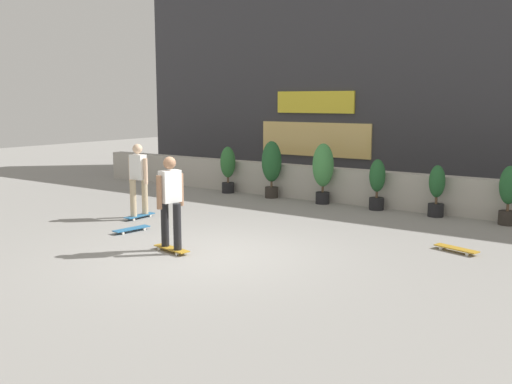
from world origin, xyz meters
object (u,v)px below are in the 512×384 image
object	(u,v)px
potted_plant_2	(323,169)
potted_plant_3	(377,183)
skateboard_aside	(132,229)
skater_foreground	(170,200)
potted_plant_4	(437,190)
skater_far_right	(138,177)
potted_plant_0	(228,167)
potted_plant_1	(272,165)
potted_plant_5	(509,192)
skateboard_near_camera	(456,249)

from	to	relation	value
potted_plant_2	potted_plant_3	bearing A→B (deg)	0.00
potted_plant_2	skateboard_aside	xyz separation A→B (m)	(-1.64, -5.12, -0.86)
potted_plant_2	skater_foreground	distance (m)	5.82
potted_plant_3	potted_plant_4	distance (m)	1.46
skater_foreground	skateboard_aside	bearing A→B (deg)	158.42
skater_far_right	potted_plant_0	bearing A→B (deg)	98.36
potted_plant_0	potted_plant_1	xyz separation A→B (m)	(1.51, 0.00, 0.16)
potted_plant_5	skateboard_aside	xyz separation A→B (m)	(-6.14, -5.12, -0.64)
potted_plant_1	skater_foreground	world-z (taller)	skater_foreground
potted_plant_0	skater_foreground	xyz separation A→B (m)	(3.23, -5.81, 0.19)
skateboard_near_camera	skateboard_aside	bearing A→B (deg)	-159.68
skateboard_near_camera	skateboard_aside	size ratio (longest dim) A/B	1.00
skater_far_right	skateboard_aside	world-z (taller)	skater_far_right
potted_plant_1	potted_plant_3	bearing A→B (deg)	0.00
potted_plant_2	skater_far_right	distance (m)	4.77
potted_plant_1	skateboard_near_camera	world-z (taller)	potted_plant_1
potted_plant_1	potted_plant_3	xyz separation A→B (m)	(3.08, 0.00, -0.24)
potted_plant_5	potted_plant_1	bearing A→B (deg)	-180.00
potted_plant_4	skater_far_right	bearing A→B (deg)	-143.33
potted_plant_4	skater_far_right	distance (m)	6.81
potted_plant_0	potted_plant_4	size ratio (longest dim) A/B	1.12
potted_plant_4	skater_far_right	size ratio (longest dim) A/B	0.70
potted_plant_5	skater_far_right	xyz separation A→B (m)	(-7.00, -4.06, 0.24)
skateboard_near_camera	potted_plant_1	bearing A→B (deg)	153.41
potted_plant_1	potted_plant_2	size ratio (longest dim) A/B	1.00
potted_plant_5	potted_plant_0	bearing A→B (deg)	-180.00
skateboard_near_camera	potted_plant_0	bearing A→B (deg)	158.31
potted_plant_3	skateboard_near_camera	xyz separation A→B (m)	(2.77, -2.93, -0.61)
potted_plant_0	potted_plant_2	bearing A→B (deg)	0.00
potted_plant_3	skater_foreground	size ratio (longest dim) A/B	0.73
potted_plant_5	potted_plant_2	bearing A→B (deg)	-180.00
potted_plant_2	potted_plant_0	bearing A→B (deg)	180.00
potted_plant_0	skater_foreground	world-z (taller)	skater_foreground
potted_plant_1	skater_foreground	distance (m)	6.06
potted_plant_3	skater_foreground	xyz separation A→B (m)	(-1.37, -5.81, 0.27)
potted_plant_0	potted_plant_4	bearing A→B (deg)	0.00
skateboard_aside	potted_plant_0	bearing A→B (deg)	105.95
potted_plant_3	potted_plant_4	bearing A→B (deg)	0.00
skater_far_right	skateboard_aside	size ratio (longest dim) A/B	2.07
potted_plant_1	skater_foreground	bearing A→B (deg)	-73.56
potted_plant_1	potted_plant_5	bearing A→B (deg)	0.00
potted_plant_0	skater_foreground	size ratio (longest dim) A/B	0.79
potted_plant_2	skater_far_right	size ratio (longest dim) A/B	0.92
potted_plant_5	skater_foreground	xyz separation A→B (m)	(-4.37, -5.81, 0.24)
potted_plant_1	potted_plant_3	world-z (taller)	potted_plant_1
potted_plant_1	potted_plant_2	world-z (taller)	potted_plant_2
potted_plant_0	potted_plant_2	size ratio (longest dim) A/B	0.86
potted_plant_2	potted_plant_3	distance (m)	1.51
potted_plant_4	potted_plant_5	size ratio (longest dim) A/B	0.93
potted_plant_4	potted_plant_3	bearing A→B (deg)	-180.00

